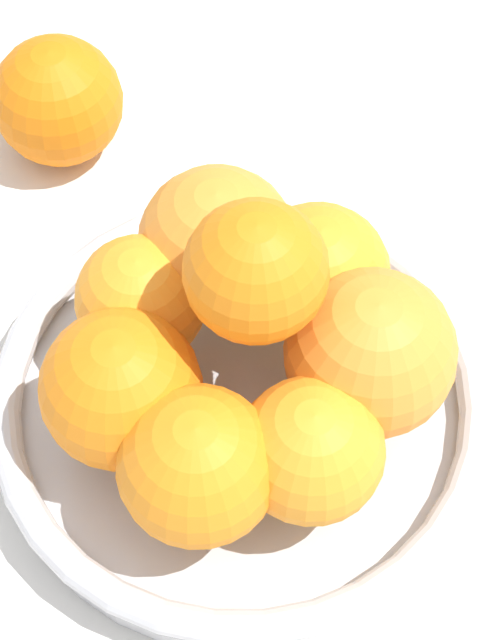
# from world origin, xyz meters

# --- Properties ---
(ground_plane) EXTENTS (4.00, 4.00, 0.00)m
(ground_plane) POSITION_xyz_m (0.00, 0.00, 0.00)
(ground_plane) COLOR silver
(fruit_bowl) EXTENTS (0.26, 0.26, 0.04)m
(fruit_bowl) POSITION_xyz_m (0.00, 0.00, 0.02)
(fruit_bowl) COLOR silver
(fruit_bowl) RESTS_ON ground_plane
(orange_pile) EXTENTS (0.19, 0.19, 0.13)m
(orange_pile) POSITION_xyz_m (-0.00, 0.00, 0.08)
(orange_pile) COLOR orange
(orange_pile) RESTS_ON fruit_bowl
(stray_orange) EXTENTS (0.08, 0.08, 0.08)m
(stray_orange) POSITION_xyz_m (-0.04, -0.22, 0.04)
(stray_orange) COLOR orange
(stray_orange) RESTS_ON ground_plane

